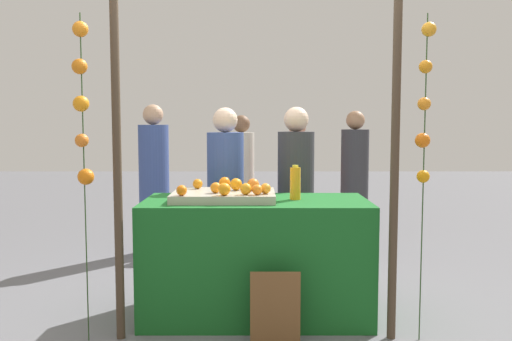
{
  "coord_description": "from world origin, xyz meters",
  "views": [
    {
      "loc": [
        0.0,
        -3.92,
        1.42
      ],
      "look_at": [
        0.0,
        0.15,
        1.06
      ],
      "focal_mm": 38.27,
      "sensor_mm": 36.0,
      "label": 1
    }
  ],
  "objects_px": {
    "stall_counter": "(256,258)",
    "orange_0": "(224,189)",
    "chalkboard_sign": "(275,309)",
    "orange_1": "(253,185)",
    "vendor_right": "(296,204)",
    "vendor_left": "(226,205)",
    "juice_bottle": "(295,183)"
  },
  "relations": [
    {
      "from": "stall_counter",
      "to": "orange_0",
      "type": "xyz_separation_m",
      "value": [
        -0.22,
        -0.21,
        0.53
      ]
    },
    {
      "from": "chalkboard_sign",
      "to": "orange_1",
      "type": "bearing_deg",
      "value": 103.8
    },
    {
      "from": "stall_counter",
      "to": "vendor_right",
      "type": "xyz_separation_m",
      "value": [
        0.34,
        0.71,
        0.29
      ]
    },
    {
      "from": "vendor_left",
      "to": "vendor_right",
      "type": "xyz_separation_m",
      "value": [
        0.6,
        0.05,
        0.0
      ]
    },
    {
      "from": "orange_0",
      "to": "chalkboard_sign",
      "type": "xyz_separation_m",
      "value": [
        0.34,
        -0.32,
        -0.73
      ]
    },
    {
      "from": "chalkboard_sign",
      "to": "vendor_right",
      "type": "height_order",
      "value": "vendor_right"
    },
    {
      "from": "orange_1",
      "to": "juice_bottle",
      "type": "xyz_separation_m",
      "value": [
        0.31,
        -0.04,
        0.01
      ]
    },
    {
      "from": "orange_1",
      "to": "vendor_right",
      "type": "height_order",
      "value": "vendor_right"
    },
    {
      "from": "chalkboard_sign",
      "to": "vendor_right",
      "type": "relative_size",
      "value": 0.31
    },
    {
      "from": "orange_0",
      "to": "orange_1",
      "type": "bearing_deg",
      "value": 54.05
    },
    {
      "from": "stall_counter",
      "to": "vendor_right",
      "type": "height_order",
      "value": "vendor_right"
    },
    {
      "from": "orange_0",
      "to": "chalkboard_sign",
      "type": "bearing_deg",
      "value": -42.96
    },
    {
      "from": "stall_counter",
      "to": "juice_bottle",
      "type": "distance_m",
      "value": 0.62
    },
    {
      "from": "stall_counter",
      "to": "juice_bottle",
      "type": "xyz_separation_m",
      "value": [
        0.29,
        0.01,
        0.55
      ]
    },
    {
      "from": "chalkboard_sign",
      "to": "vendor_left",
      "type": "distance_m",
      "value": 1.34
    },
    {
      "from": "chalkboard_sign",
      "to": "vendor_right",
      "type": "bearing_deg",
      "value": 80.04
    },
    {
      "from": "chalkboard_sign",
      "to": "vendor_left",
      "type": "relative_size",
      "value": 0.32
    },
    {
      "from": "stall_counter",
      "to": "orange_1",
      "type": "bearing_deg",
      "value": 110.9
    },
    {
      "from": "stall_counter",
      "to": "vendor_right",
      "type": "bearing_deg",
      "value": 64.37
    },
    {
      "from": "chalkboard_sign",
      "to": "stall_counter",
      "type": "bearing_deg",
      "value": 103.02
    },
    {
      "from": "orange_0",
      "to": "vendor_left",
      "type": "bearing_deg",
      "value": 92.7
    },
    {
      "from": "orange_0",
      "to": "vendor_left",
      "type": "xyz_separation_m",
      "value": [
        -0.04,
        0.88,
        -0.24
      ]
    },
    {
      "from": "juice_bottle",
      "to": "vendor_right",
      "type": "height_order",
      "value": "vendor_right"
    },
    {
      "from": "orange_0",
      "to": "orange_1",
      "type": "height_order",
      "value": "orange_1"
    },
    {
      "from": "orange_0",
      "to": "vendor_left",
      "type": "relative_size",
      "value": 0.06
    },
    {
      "from": "orange_0",
      "to": "chalkboard_sign",
      "type": "relative_size",
      "value": 0.18
    },
    {
      "from": "stall_counter",
      "to": "orange_0",
      "type": "bearing_deg",
      "value": -135.38
    },
    {
      "from": "juice_bottle",
      "to": "vendor_left",
      "type": "distance_m",
      "value": 0.89
    },
    {
      "from": "vendor_left",
      "to": "vendor_right",
      "type": "relative_size",
      "value": 1.0
    },
    {
      "from": "vendor_right",
      "to": "stall_counter",
      "type": "bearing_deg",
      "value": -115.63
    },
    {
      "from": "orange_1",
      "to": "vendor_left",
      "type": "height_order",
      "value": "vendor_left"
    },
    {
      "from": "stall_counter",
      "to": "chalkboard_sign",
      "type": "xyz_separation_m",
      "value": [
        0.12,
        -0.53,
        -0.2
      ]
    }
  ]
}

